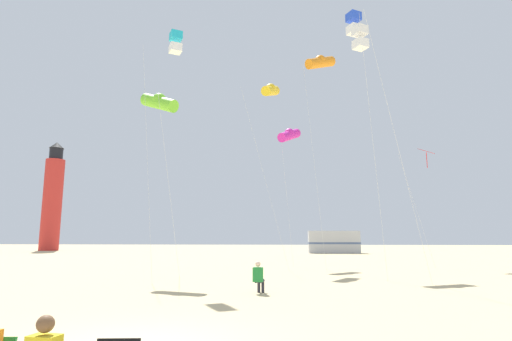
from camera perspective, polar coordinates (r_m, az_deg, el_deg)
name	(u,v)px	position (r m, az deg, el deg)	size (l,w,h in m)	color
kite_flyer_standing	(259,276)	(15.38, 0.37, -14.65)	(0.42, 0.55, 1.16)	#238438
kite_tube_gold	(271,90)	(29.79, 2.07, 11.20)	(3.23, 3.35, 13.19)	silver
kite_tube_magenta	(289,135)	(30.59, 4.70, 5.01)	(1.88, 2.50, 10.30)	silver
kite_box_blue	(354,24)	(22.66, 13.60, 19.35)	(1.49, 1.49, 13.42)	silver
kite_box_cyan	(176,43)	(23.09, -11.24, 17.19)	(2.26, 2.26, 12.89)	silver
kite_tube_lime	(159,102)	(23.02, -13.44, 9.33)	(2.58, 2.24, 10.01)	silver
kite_tube_orange	(320,62)	(29.22, 9.03, 14.80)	(2.37, 2.28, 14.63)	silver
kite_box_white	(360,38)	(21.56, 14.44, 17.57)	(2.98, 2.98, 12.29)	silver
kite_diamond_scarlet	(426,155)	(31.27, 22.74, 1.97)	(2.45, 2.45, 8.29)	silver
lighthouse_distant	(53,199)	(70.12, -26.69, -3.59)	(2.80, 2.80, 16.80)	red
rv_van_silver	(334,242)	(53.48, 10.86, -9.85)	(6.47, 2.43, 2.80)	#B7BABF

